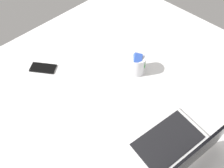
# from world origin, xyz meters

# --- Properties ---
(bed_mattress) EXTENTS (1.80, 1.40, 0.18)m
(bed_mattress) POSITION_xyz_m (0.00, 0.00, 0.09)
(bed_mattress) COLOR white
(bed_mattress) RESTS_ON ground
(laptop) EXTENTS (0.36, 0.28, 0.23)m
(laptop) POSITION_xyz_m (0.00, 0.43, 0.22)
(laptop) COLOR silver
(laptop) RESTS_ON bed_mattress
(snack_cup) EXTENTS (0.09, 0.09, 0.14)m
(snack_cup) POSITION_xyz_m (-0.23, 0.02, 0.24)
(snack_cup) COLOR silver
(snack_cup) RESTS_ON bed_mattress
(cell_phone) EXTENTS (0.14, 0.15, 0.01)m
(cell_phone) POSITION_xyz_m (0.12, -0.37, 0.18)
(cell_phone) COLOR black
(cell_phone) RESTS_ON bed_mattress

